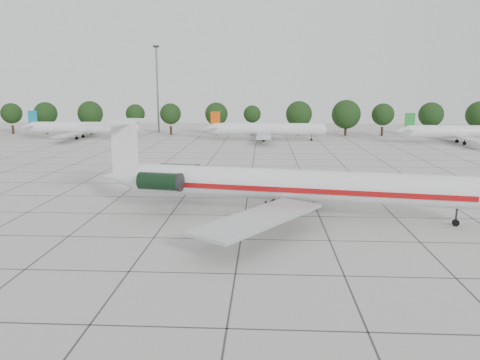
{
  "coord_description": "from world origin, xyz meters",
  "views": [
    {
      "loc": [
        2.04,
        -48.49,
        13.6
      ],
      "look_at": [
        -0.6,
        1.98,
        3.5
      ],
      "focal_mm": 35.0,
      "sensor_mm": 36.0,
      "label": 1
    }
  ],
  "objects_px": {
    "main_airliner": "(276,184)",
    "bg_airliner_c": "(267,129)",
    "bg_airliner_b": "(82,128)",
    "bg_airliner_d": "(465,132)",
    "floodlight_mast": "(157,84)"
  },
  "relations": [
    {
      "from": "bg_airliner_b",
      "to": "bg_airliner_d",
      "type": "relative_size",
      "value": 1.0
    },
    {
      "from": "main_airliner",
      "to": "floodlight_mast",
      "type": "xyz_separation_m",
      "value": [
        -33.31,
        91.63,
        10.81
      ]
    },
    {
      "from": "bg_airliner_b",
      "to": "bg_airliner_c",
      "type": "height_order",
      "value": "same"
    },
    {
      "from": "main_airliner",
      "to": "bg_airliner_d",
      "type": "height_order",
      "value": "main_airliner"
    },
    {
      "from": "main_airliner",
      "to": "bg_airliner_c",
      "type": "bearing_deg",
      "value": 100.54
    },
    {
      "from": "bg_airliner_b",
      "to": "floodlight_mast",
      "type": "height_order",
      "value": "floodlight_mast"
    },
    {
      "from": "bg_airliner_d",
      "to": "floodlight_mast",
      "type": "height_order",
      "value": "floodlight_mast"
    },
    {
      "from": "main_airliner",
      "to": "bg_airliner_d",
      "type": "xyz_separation_m",
      "value": [
        47.03,
        66.55,
        -0.57
      ]
    },
    {
      "from": "bg_airliner_c",
      "to": "bg_airliner_d",
      "type": "height_order",
      "value": "same"
    },
    {
      "from": "main_airliner",
      "to": "bg_airliner_b",
      "type": "bearing_deg",
      "value": 134.25
    },
    {
      "from": "bg_airliner_b",
      "to": "floodlight_mast",
      "type": "bearing_deg",
      "value": 49.3
    },
    {
      "from": "bg_airliner_b",
      "to": "bg_airliner_d",
      "type": "height_order",
      "value": "same"
    },
    {
      "from": "bg_airliner_c",
      "to": "floodlight_mast",
      "type": "height_order",
      "value": "floodlight_mast"
    },
    {
      "from": "main_airliner",
      "to": "bg_airliner_b",
      "type": "distance_m",
      "value": 88.04
    },
    {
      "from": "bg_airliner_b",
      "to": "floodlight_mast",
      "type": "xyz_separation_m",
      "value": [
        16.21,
        18.84,
        11.37
      ]
    }
  ]
}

